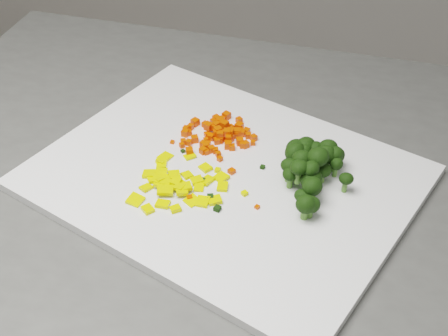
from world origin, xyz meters
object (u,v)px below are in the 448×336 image
at_px(carrot_pile, 217,130).
at_px(broccoli_pile, 313,172).
at_px(cutting_board, 224,177).
at_px(pepper_pile, 177,179).

distance_m(carrot_pile, broccoli_pile, 0.18).
height_order(cutting_board, pepper_pile, pepper_pile).
bearing_deg(broccoli_pile, carrot_pile, 161.46).
bearing_deg(cutting_board, pepper_pile, -136.18).
relative_size(cutting_board, broccoli_pile, 3.75).
xyz_separation_m(cutting_board, carrot_pile, (-0.04, 0.07, 0.02)).
xyz_separation_m(carrot_pile, pepper_pile, (-0.01, -0.12, -0.01)).
bearing_deg(pepper_pile, broccoli_pile, 20.08).
height_order(cutting_board, broccoli_pile, broccoli_pile).
height_order(carrot_pile, broccoli_pile, broccoli_pile).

